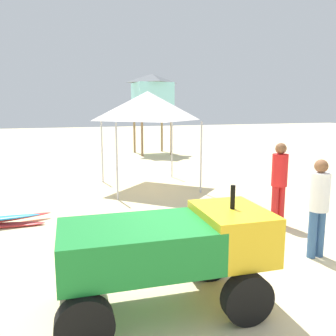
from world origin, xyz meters
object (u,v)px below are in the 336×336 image
at_px(popup_canopy, 148,106).
at_px(lifeguard_near_left, 279,178).
at_px(lifeguard_tower, 152,96).
at_px(lifeguard_near_right, 319,202).
at_px(cooler_box, 75,235).
at_px(utility_cart, 170,247).

bearing_deg(popup_canopy, lifeguard_near_left, -70.70).
distance_m(lifeguard_near_left, lifeguard_tower, 12.14).
height_order(lifeguard_near_right, cooler_box, lifeguard_near_right).
bearing_deg(lifeguard_near_right, popup_canopy, 100.75).
bearing_deg(cooler_box, utility_cart, -69.59).
distance_m(popup_canopy, lifeguard_tower, 7.98).
xyz_separation_m(utility_cart, lifeguard_tower, (4.10, 14.13, 2.21)).
relative_size(popup_canopy, cooler_box, 5.35).
bearing_deg(popup_canopy, cooler_box, -122.15).
height_order(utility_cart, cooler_box, utility_cart).
bearing_deg(popup_canopy, lifeguard_tower, 72.09).
distance_m(lifeguard_near_right, cooler_box, 4.19).
xyz_separation_m(popup_canopy, lifeguard_tower, (2.45, 7.58, 0.53)).
height_order(lifeguard_near_left, cooler_box, lifeguard_near_left).
xyz_separation_m(lifeguard_near_left, cooler_box, (-4.10, 0.28, -0.81)).
bearing_deg(utility_cart, lifeguard_near_right, 12.68).
xyz_separation_m(utility_cart, lifeguard_near_left, (3.18, 2.19, 0.21)).
xyz_separation_m(lifeguard_near_right, popup_canopy, (-1.13, 5.93, 1.54)).
height_order(popup_canopy, lifeguard_tower, lifeguard_tower).
bearing_deg(lifeguard_near_left, utility_cart, -145.45).
relative_size(utility_cart, cooler_box, 4.82).
height_order(utility_cart, lifeguard_near_left, lifeguard_near_left).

